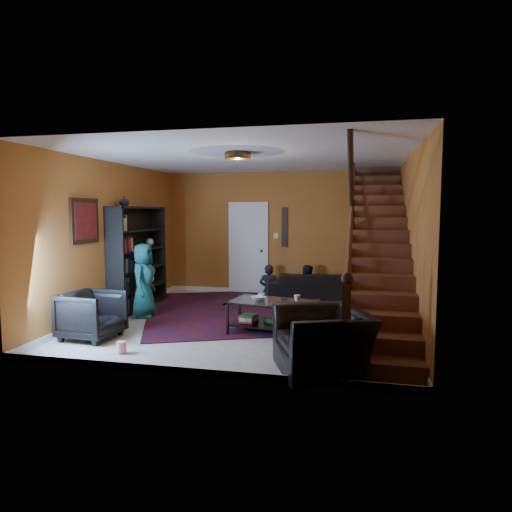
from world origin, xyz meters
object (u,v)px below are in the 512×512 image
(bookshelf, at_px, (139,259))
(sofa, at_px, (314,286))
(armchair_right, at_px, (323,341))
(armchair_left, at_px, (92,315))
(coffee_table, at_px, (272,314))

(bookshelf, distance_m, sofa, 3.76)
(sofa, height_order, armchair_right, armchair_right)
(armchair_left, bearing_deg, armchair_right, -95.61)
(bookshelf, relative_size, armchair_left, 2.53)
(armchair_right, bearing_deg, coffee_table, -172.46)
(sofa, relative_size, armchair_right, 1.74)
(armchair_left, xyz_separation_m, coffee_table, (2.56, 0.97, -0.07))
(bookshelf, height_order, armchair_right, bookshelf)
(sofa, relative_size, armchair_left, 2.51)
(sofa, xyz_separation_m, armchair_right, (0.55, -4.55, 0.08))
(armchair_left, relative_size, armchair_right, 0.69)
(bookshelf, distance_m, armchair_left, 2.30)
(sofa, height_order, armchair_left, armchair_left)
(armchair_right, relative_size, coffee_table, 0.80)
(bookshelf, height_order, armchair_left, bookshelf)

